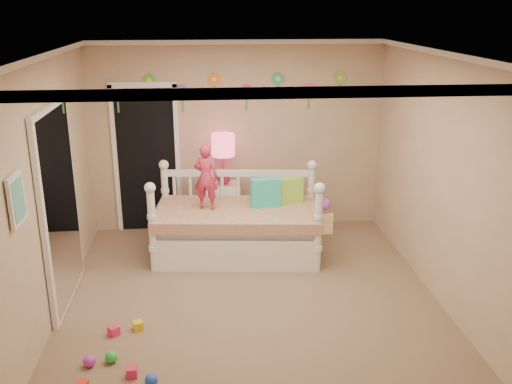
{
  "coord_description": "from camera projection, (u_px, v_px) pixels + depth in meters",
  "views": [
    {
      "loc": [
        -0.45,
        -5.32,
        3.04
      ],
      "look_at": [
        0.1,
        0.6,
        1.05
      ],
      "focal_mm": 39.57,
      "sensor_mm": 36.0,
      "label": 1
    }
  ],
  "objects": [
    {
      "name": "pillow_turquoise",
      "position": [
        265.0,
        193.0,
        7.03
      ],
      "size": [
        0.38,
        0.17,
        0.36
      ],
      "primitive_type": "cube",
      "rotation": [
        0.0,
        0.0,
        0.11
      ],
      "color": "#29CDA2",
      "rests_on": "daybed"
    },
    {
      "name": "crown_molding",
      "position": [
        251.0,
        57.0,
        5.22
      ],
      "size": [
        4.0,
        4.5,
        0.06
      ],
      "primitive_type": null,
      "color": "white",
      "rests_on": "ceiling"
    },
    {
      "name": "table_lamp",
      "position": [
        223.0,
        151.0,
        7.52
      ],
      "size": [
        0.31,
        0.31,
        0.69
      ],
      "color": "#D81C52",
      "rests_on": "nightstand"
    },
    {
      "name": "closet_doorway",
      "position": [
        147.0,
        158.0,
        7.7
      ],
      "size": [
        0.9,
        0.04,
        2.07
      ],
      "primitive_type": "cube",
      "color": "black",
      "rests_on": "back_wall"
    },
    {
      "name": "ceiling",
      "position": [
        251.0,
        54.0,
        5.21
      ],
      "size": [
        4.0,
        4.5,
        0.01
      ],
      "primitive_type": "cube",
      "color": "white",
      "rests_on": "floor"
    },
    {
      "name": "wall_picture",
      "position": [
        17.0,
        199.0,
        4.52
      ],
      "size": [
        0.05,
        0.34,
        0.42
      ],
      "primitive_type": "cube",
      "color": "white",
      "rests_on": "left_wall"
    },
    {
      "name": "child",
      "position": [
        206.0,
        177.0,
        6.89
      ],
      "size": [
        0.34,
        0.27,
        0.82
      ],
      "primitive_type": "imported",
      "rotation": [
        0.0,
        0.0,
        2.87
      ],
      "color": "#CE2E51",
      "rests_on": "daybed"
    },
    {
      "name": "mirror_closet",
      "position": [
        60.0,
        207.0,
        5.81
      ],
      "size": [
        0.07,
        1.3,
        2.1
      ],
      "primitive_type": "cube",
      "color": "white",
      "rests_on": "left_wall"
    },
    {
      "name": "pillow_lime",
      "position": [
        288.0,
        191.0,
        7.16
      ],
      "size": [
        0.37,
        0.19,
        0.33
      ],
      "primitive_type": "cube",
      "rotation": [
        0.0,
        0.0,
        0.18
      ],
      "color": "#90D13F",
      "rests_on": "daybed"
    },
    {
      "name": "nightstand",
      "position": [
        224.0,
        209.0,
        7.78
      ],
      "size": [
        0.43,
        0.33,
        0.71
      ],
      "primitive_type": "cube",
      "rotation": [
        0.0,
        0.0,
        -0.0
      ],
      "color": "white",
      "rests_on": "floor"
    },
    {
      "name": "flower_decals",
      "position": [
        230.0,
        91.0,
        7.52
      ],
      "size": [
        3.4,
        0.02,
        0.5
      ],
      "primitive_type": null,
      "color": "#B2668C",
      "rests_on": "back_wall"
    },
    {
      "name": "back_wall",
      "position": [
        238.0,
        137.0,
        7.74
      ],
      "size": [
        4.0,
        0.01,
        2.6
      ],
      "primitive_type": "cube",
      "color": "tan",
      "rests_on": "floor"
    },
    {
      "name": "right_wall",
      "position": [
        445.0,
        182.0,
        5.8
      ],
      "size": [
        0.01,
        4.5,
        2.6
      ],
      "primitive_type": "cube",
      "color": "tan",
      "rests_on": "floor"
    },
    {
      "name": "floor",
      "position": [
        252.0,
        303.0,
        6.03
      ],
      "size": [
        4.0,
        4.5,
        0.01
      ],
      "primitive_type": "cube",
      "color": "#7F684C",
      "rests_on": "ground"
    },
    {
      "name": "daybed",
      "position": [
        237.0,
        213.0,
        7.04
      ],
      "size": [
        2.16,
        1.3,
        1.11
      ],
      "primitive_type": null,
      "rotation": [
        0.0,
        0.0,
        -0.1
      ],
      "color": "white",
      "rests_on": "floor"
    },
    {
      "name": "left_wall",
      "position": [
        46.0,
        193.0,
        5.44
      ],
      "size": [
        0.01,
        4.5,
        2.6
      ],
      "primitive_type": "cube",
      "color": "tan",
      "rests_on": "floor"
    },
    {
      "name": "toy_scatter",
      "position": [
        118.0,
        340.0,
        5.27
      ],
      "size": [
        1.11,
        1.46,
        0.11
      ],
      "primitive_type": null,
      "rotation": [
        0.0,
        0.0,
        -0.26
      ],
      "color": "#996666",
      "rests_on": "floor"
    },
    {
      "name": "hanging_bag",
      "position": [
        323.0,
        217.0,
        6.57
      ],
      "size": [
        0.2,
        0.16,
        0.36
      ],
      "primitive_type": null,
      "color": "beige",
      "rests_on": "daybed"
    }
  ]
}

